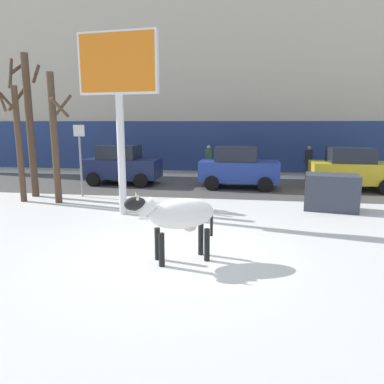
{
  "coord_description": "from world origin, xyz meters",
  "views": [
    {
      "loc": [
        1.47,
        -7.54,
        2.87
      ],
      "look_at": [
        0.09,
        1.6,
        1.1
      ],
      "focal_mm": 33.55,
      "sensor_mm": 36.0,
      "label": 1
    }
  ],
  "objects_px": {
    "bare_tree_far_back": "(55,137)",
    "dumpster": "(331,192)",
    "bare_tree_right_lot": "(29,120)",
    "pedestrian_by_cars": "(209,161)",
    "car_yellow_hatchback": "(352,169)",
    "street_sign": "(80,155)",
    "cow_holstein": "(179,215)",
    "bare_tree_left_lot": "(17,140)",
    "car_blue_hatchback": "(238,167)",
    "pedestrian_near_billboard": "(308,163)",
    "car_navy_hatchback": "(122,165)",
    "billboard": "(118,75)"
  },
  "relations": [
    {
      "from": "bare_tree_far_back",
      "to": "dumpster",
      "type": "bearing_deg",
      "value": 2.08
    },
    {
      "from": "bare_tree_right_lot",
      "to": "pedestrian_by_cars",
      "type": "bearing_deg",
      "value": 43.59
    },
    {
      "from": "car_yellow_hatchback",
      "to": "street_sign",
      "type": "relative_size",
      "value": 1.25
    },
    {
      "from": "cow_holstein",
      "to": "street_sign",
      "type": "height_order",
      "value": "street_sign"
    },
    {
      "from": "car_yellow_hatchback",
      "to": "pedestrian_by_cars",
      "type": "height_order",
      "value": "car_yellow_hatchback"
    },
    {
      "from": "cow_holstein",
      "to": "bare_tree_left_lot",
      "type": "height_order",
      "value": "bare_tree_left_lot"
    },
    {
      "from": "pedestrian_by_cars",
      "to": "bare_tree_left_lot",
      "type": "xyz_separation_m",
      "value": [
        -6.24,
        -7.09,
        1.39
      ]
    },
    {
      "from": "bare_tree_left_lot",
      "to": "bare_tree_right_lot",
      "type": "bearing_deg",
      "value": 98.14
    },
    {
      "from": "cow_holstein",
      "to": "car_blue_hatchback",
      "type": "xyz_separation_m",
      "value": [
        1.01,
        9.03,
        -0.07
      ]
    },
    {
      "from": "car_yellow_hatchback",
      "to": "pedestrian_near_billboard",
      "type": "distance_m",
      "value": 3.13
    },
    {
      "from": "cow_holstein",
      "to": "pedestrian_near_billboard",
      "type": "relative_size",
      "value": 1.09
    },
    {
      "from": "car_navy_hatchback",
      "to": "pedestrian_near_billboard",
      "type": "xyz_separation_m",
      "value": [
        9.04,
        2.73,
        -0.05
      ]
    },
    {
      "from": "pedestrian_near_billboard",
      "to": "pedestrian_by_cars",
      "type": "distance_m",
      "value": 5.17
    },
    {
      "from": "street_sign",
      "to": "car_yellow_hatchback",
      "type": "bearing_deg",
      "value": 15.57
    },
    {
      "from": "bare_tree_right_lot",
      "to": "pedestrian_near_billboard",
      "type": "bearing_deg",
      "value": 27.75
    },
    {
      "from": "billboard",
      "to": "bare_tree_far_back",
      "type": "xyz_separation_m",
      "value": [
        -2.89,
        1.26,
        -1.91
      ]
    },
    {
      "from": "bare_tree_left_lot",
      "to": "bare_tree_far_back",
      "type": "relative_size",
      "value": 0.96
    },
    {
      "from": "billboard",
      "to": "dumpster",
      "type": "relative_size",
      "value": 3.27
    },
    {
      "from": "bare_tree_far_back",
      "to": "dumpster",
      "type": "distance_m",
      "value": 9.8
    },
    {
      "from": "bare_tree_left_lot",
      "to": "dumpster",
      "type": "relative_size",
      "value": 2.6
    },
    {
      "from": "car_yellow_hatchback",
      "to": "bare_tree_far_back",
      "type": "xyz_separation_m",
      "value": [
        -11.33,
        -4.26,
        1.48
      ]
    },
    {
      "from": "pedestrian_by_cars",
      "to": "street_sign",
      "type": "bearing_deg",
      "value": -127.14
    },
    {
      "from": "car_blue_hatchback",
      "to": "car_yellow_hatchback",
      "type": "relative_size",
      "value": 1.0
    },
    {
      "from": "cow_holstein",
      "to": "billboard",
      "type": "xyz_separation_m",
      "value": [
        -2.53,
        3.65,
        3.31
      ]
    },
    {
      "from": "bare_tree_far_back",
      "to": "dumpster",
      "type": "height_order",
      "value": "bare_tree_far_back"
    },
    {
      "from": "dumpster",
      "to": "car_blue_hatchback",
      "type": "bearing_deg",
      "value": 130.34
    },
    {
      "from": "bare_tree_right_lot",
      "to": "dumpster",
      "type": "bearing_deg",
      "value": -3.26
    },
    {
      "from": "bare_tree_right_lot",
      "to": "dumpster",
      "type": "xyz_separation_m",
      "value": [
        11.23,
        -0.64,
        -2.4
      ]
    },
    {
      "from": "cow_holstein",
      "to": "car_navy_hatchback",
      "type": "height_order",
      "value": "car_navy_hatchback"
    },
    {
      "from": "bare_tree_left_lot",
      "to": "street_sign",
      "type": "height_order",
      "value": "bare_tree_left_lot"
    },
    {
      "from": "dumpster",
      "to": "street_sign",
      "type": "xyz_separation_m",
      "value": [
        -9.29,
        0.85,
        1.07
      ]
    },
    {
      "from": "car_blue_hatchback",
      "to": "pedestrian_by_cars",
      "type": "relative_size",
      "value": 2.03
    },
    {
      "from": "dumpster",
      "to": "pedestrian_near_billboard",
      "type": "bearing_deg",
      "value": 87.27
    },
    {
      "from": "bare_tree_left_lot",
      "to": "dumpster",
      "type": "bearing_deg",
      "value": 1.92
    },
    {
      "from": "billboard",
      "to": "bare_tree_right_lot",
      "type": "bearing_deg",
      "value": 153.41
    },
    {
      "from": "pedestrian_by_cars",
      "to": "street_sign",
      "type": "height_order",
      "value": "street_sign"
    },
    {
      "from": "billboard",
      "to": "bare_tree_left_lot",
      "type": "distance_m",
      "value": 4.96
    },
    {
      "from": "street_sign",
      "to": "car_navy_hatchback",
      "type": "bearing_deg",
      "value": 79.7
    },
    {
      "from": "car_blue_hatchback",
      "to": "bare_tree_far_back",
      "type": "distance_m",
      "value": 7.77
    },
    {
      "from": "pedestrian_by_cars",
      "to": "street_sign",
      "type": "xyz_separation_m",
      "value": [
        -4.44,
        -5.87,
        0.79
      ]
    },
    {
      "from": "pedestrian_near_billboard",
      "to": "bare_tree_left_lot",
      "type": "bearing_deg",
      "value": -148.14
    },
    {
      "from": "bare_tree_right_lot",
      "to": "car_yellow_hatchback",
      "type": "bearing_deg",
      "value": 14.2
    },
    {
      "from": "cow_holstein",
      "to": "street_sign",
      "type": "distance_m",
      "value": 7.98
    },
    {
      "from": "pedestrian_by_cars",
      "to": "street_sign",
      "type": "distance_m",
      "value": 7.4
    },
    {
      "from": "pedestrian_by_cars",
      "to": "bare_tree_left_lot",
      "type": "bearing_deg",
      "value": -131.35
    },
    {
      "from": "car_navy_hatchback",
      "to": "pedestrian_near_billboard",
      "type": "relative_size",
      "value": 2.03
    },
    {
      "from": "billboard",
      "to": "pedestrian_near_billboard",
      "type": "xyz_separation_m",
      "value": [
        7.06,
        8.33,
        -3.43
      ]
    },
    {
      "from": "car_blue_hatchback",
      "to": "street_sign",
      "type": "xyz_separation_m",
      "value": [
        -6.09,
        -2.92,
        0.74
      ]
    },
    {
      "from": "cow_holstein",
      "to": "car_yellow_hatchback",
      "type": "xyz_separation_m",
      "value": [
        5.91,
        9.18,
        -0.07
      ]
    },
    {
      "from": "cow_holstein",
      "to": "pedestrian_near_billboard",
      "type": "xyz_separation_m",
      "value": [
        4.53,
        11.98,
        -0.12
      ]
    }
  ]
}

